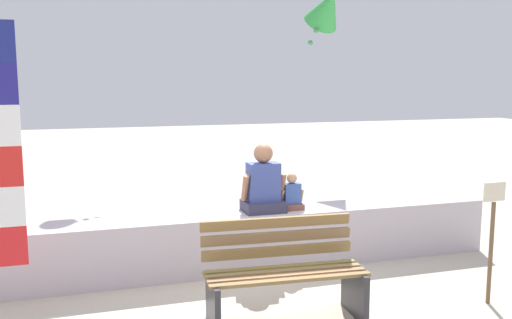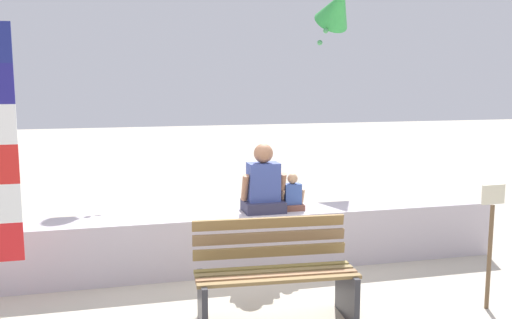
{
  "view_description": "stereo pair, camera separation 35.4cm",
  "coord_description": "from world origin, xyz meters",
  "px_view_note": "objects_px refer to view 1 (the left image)",
  "views": [
    {
      "loc": [
        -1.6,
        -5.04,
        2.16
      ],
      "look_at": [
        0.26,
        0.91,
        1.25
      ],
      "focal_mm": 39.52,
      "sensor_mm": 36.0,
      "label": 1
    },
    {
      "loc": [
        -1.26,
        -5.14,
        2.16
      ],
      "look_at": [
        0.26,
        0.91,
        1.25
      ],
      "focal_mm": 39.52,
      "sensor_mm": 36.0,
      "label": 2
    }
  ],
  "objects_px": {
    "person_adult": "(263,185)",
    "kite_green": "(327,8)",
    "sign_post": "(492,232)",
    "person_child": "(292,195)",
    "park_bench": "(284,275)"
  },
  "relations": [
    {
      "from": "person_adult",
      "to": "kite_green",
      "type": "relative_size",
      "value": 0.8
    },
    {
      "from": "person_child",
      "to": "sign_post",
      "type": "relative_size",
      "value": 0.36
    },
    {
      "from": "person_adult",
      "to": "sign_post",
      "type": "xyz_separation_m",
      "value": [
        1.74,
        -1.68,
        -0.24
      ]
    },
    {
      "from": "park_bench",
      "to": "person_child",
      "type": "xyz_separation_m",
      "value": [
        0.62,
        1.42,
        0.41
      ]
    },
    {
      "from": "sign_post",
      "to": "kite_green",
      "type": "bearing_deg",
      "value": 89.86
    },
    {
      "from": "person_child",
      "to": "kite_green",
      "type": "distance_m",
      "value": 3.54
    },
    {
      "from": "person_adult",
      "to": "kite_green",
      "type": "xyz_separation_m",
      "value": [
        1.75,
        2.19,
        2.27
      ]
    },
    {
      "from": "park_bench",
      "to": "sign_post",
      "type": "bearing_deg",
      "value": -7.27
    },
    {
      "from": "park_bench",
      "to": "person_adult",
      "type": "relative_size",
      "value": 1.88
    },
    {
      "from": "person_adult",
      "to": "person_child",
      "type": "xyz_separation_m",
      "value": [
        0.35,
        0.0,
        -0.14
      ]
    },
    {
      "from": "person_child",
      "to": "park_bench",
      "type": "bearing_deg",
      "value": -113.47
    },
    {
      "from": "person_child",
      "to": "kite_green",
      "type": "bearing_deg",
      "value": 57.47
    },
    {
      "from": "park_bench",
      "to": "kite_green",
      "type": "xyz_separation_m",
      "value": [
        2.02,
        3.62,
        2.81
      ]
    },
    {
      "from": "sign_post",
      "to": "person_child",
      "type": "bearing_deg",
      "value": 129.62
    },
    {
      "from": "person_child",
      "to": "sign_post",
      "type": "distance_m",
      "value": 2.18
    }
  ]
}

